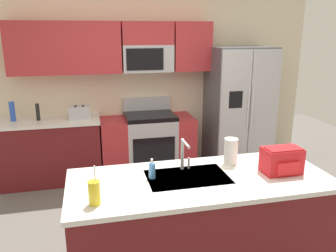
{
  "coord_description": "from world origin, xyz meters",
  "views": [
    {
      "loc": [
        -0.83,
        -2.97,
        2.09
      ],
      "look_at": [
        0.01,
        0.6,
        1.05
      ],
      "focal_mm": 36.52,
      "sensor_mm": 36.0,
      "label": 1
    }
  ],
  "objects_px": {
    "refrigerator": "(239,109)",
    "range_oven": "(148,144)",
    "bottle_blue": "(12,111)",
    "drink_cup_yellow": "(94,193)",
    "pepper_mill": "(38,112)",
    "soap_dispenser": "(152,170)",
    "backpack": "(282,160)",
    "sink_faucet": "(184,152)",
    "toaster": "(80,112)",
    "paper_towel_roll": "(231,151)"
  },
  "relations": [
    {
      "from": "refrigerator",
      "to": "backpack",
      "type": "distance_m",
      "value": 2.37
    },
    {
      "from": "range_oven",
      "to": "toaster",
      "type": "distance_m",
      "value": 1.1
    },
    {
      "from": "range_oven",
      "to": "bottle_blue",
      "type": "bearing_deg",
      "value": 178.83
    },
    {
      "from": "toaster",
      "to": "range_oven",
      "type": "bearing_deg",
      "value": 3.16
    },
    {
      "from": "soap_dispenser",
      "to": "backpack",
      "type": "relative_size",
      "value": 0.53
    },
    {
      "from": "bottle_blue",
      "to": "sink_faucet",
      "type": "xyz_separation_m",
      "value": [
        1.78,
        -2.14,
        0.04
      ]
    },
    {
      "from": "refrigerator",
      "to": "sink_faucet",
      "type": "distance_m",
      "value": 2.5
    },
    {
      "from": "paper_towel_roll",
      "to": "backpack",
      "type": "relative_size",
      "value": 0.75
    },
    {
      "from": "bottle_blue",
      "to": "soap_dispenser",
      "type": "relative_size",
      "value": 1.55
    },
    {
      "from": "backpack",
      "to": "bottle_blue",
      "type": "bearing_deg",
      "value": 137.22
    },
    {
      "from": "range_oven",
      "to": "drink_cup_yellow",
      "type": "height_order",
      "value": "drink_cup_yellow"
    },
    {
      "from": "paper_towel_roll",
      "to": "pepper_mill",
      "type": "bearing_deg",
      "value": 132.99
    },
    {
      "from": "range_oven",
      "to": "drink_cup_yellow",
      "type": "distance_m",
      "value": 2.73
    },
    {
      "from": "bottle_blue",
      "to": "soap_dispenser",
      "type": "xyz_separation_m",
      "value": [
        1.48,
        -2.24,
        -0.06
      ]
    },
    {
      "from": "refrigerator",
      "to": "paper_towel_roll",
      "type": "height_order",
      "value": "refrigerator"
    },
    {
      "from": "paper_towel_roll",
      "to": "refrigerator",
      "type": "bearing_deg",
      "value": 63.51
    },
    {
      "from": "pepper_mill",
      "to": "bottle_blue",
      "type": "xyz_separation_m",
      "value": [
        -0.33,
        0.04,
        0.02
      ]
    },
    {
      "from": "soap_dispenser",
      "to": "refrigerator",
      "type": "bearing_deg",
      "value": 50.65
    },
    {
      "from": "refrigerator",
      "to": "soap_dispenser",
      "type": "height_order",
      "value": "refrigerator"
    },
    {
      "from": "toaster",
      "to": "drink_cup_yellow",
      "type": "bearing_deg",
      "value": -86.99
    },
    {
      "from": "refrigerator",
      "to": "bottle_blue",
      "type": "xyz_separation_m",
      "value": [
        -3.23,
        0.11,
        0.11
      ]
    },
    {
      "from": "refrigerator",
      "to": "toaster",
      "type": "relative_size",
      "value": 6.61
    },
    {
      "from": "pepper_mill",
      "to": "sink_faucet",
      "type": "relative_size",
      "value": 0.81
    },
    {
      "from": "bottle_blue",
      "to": "backpack",
      "type": "xyz_separation_m",
      "value": [
        2.58,
        -2.39,
        -0.01
      ]
    },
    {
      "from": "pepper_mill",
      "to": "bottle_blue",
      "type": "relative_size",
      "value": 0.87
    },
    {
      "from": "refrigerator",
      "to": "toaster",
      "type": "distance_m",
      "value": 2.35
    },
    {
      "from": "refrigerator",
      "to": "bottle_blue",
      "type": "distance_m",
      "value": 3.23
    },
    {
      "from": "bottle_blue",
      "to": "refrigerator",
      "type": "bearing_deg",
      "value": -1.94
    },
    {
      "from": "toaster",
      "to": "pepper_mill",
      "type": "bearing_deg",
      "value": 174.78
    },
    {
      "from": "refrigerator",
      "to": "range_oven",
      "type": "bearing_deg",
      "value": 177.06
    },
    {
      "from": "bottle_blue",
      "to": "backpack",
      "type": "height_order",
      "value": "bottle_blue"
    },
    {
      "from": "toaster",
      "to": "soap_dispenser",
      "type": "height_order",
      "value": "toaster"
    },
    {
      "from": "soap_dispenser",
      "to": "toaster",
      "type": "bearing_deg",
      "value": 105.73
    },
    {
      "from": "bottle_blue",
      "to": "paper_towel_roll",
      "type": "xyz_separation_m",
      "value": [
        2.24,
        -2.09,
        -0.01
      ]
    },
    {
      "from": "pepper_mill",
      "to": "sink_faucet",
      "type": "bearing_deg",
      "value": -55.3
    },
    {
      "from": "paper_towel_roll",
      "to": "backpack",
      "type": "height_order",
      "value": "paper_towel_roll"
    },
    {
      "from": "drink_cup_yellow",
      "to": "bottle_blue",
      "type": "bearing_deg",
      "value": 111.27
    },
    {
      "from": "sink_faucet",
      "to": "backpack",
      "type": "height_order",
      "value": "sink_faucet"
    },
    {
      "from": "drink_cup_yellow",
      "to": "backpack",
      "type": "height_order",
      "value": "drink_cup_yellow"
    },
    {
      "from": "refrigerator",
      "to": "pepper_mill",
      "type": "relative_size",
      "value": 8.07
    },
    {
      "from": "pepper_mill",
      "to": "soap_dispenser",
      "type": "bearing_deg",
      "value": -62.33
    },
    {
      "from": "range_oven",
      "to": "paper_towel_roll",
      "type": "bearing_deg",
      "value": -78.62
    },
    {
      "from": "range_oven",
      "to": "pepper_mill",
      "type": "xyz_separation_m",
      "value": [
        -1.5,
        -0.0,
        0.57
      ]
    },
    {
      "from": "bottle_blue",
      "to": "soap_dispenser",
      "type": "height_order",
      "value": "bottle_blue"
    },
    {
      "from": "refrigerator",
      "to": "sink_faucet",
      "type": "relative_size",
      "value": 6.56
    },
    {
      "from": "sink_faucet",
      "to": "soap_dispenser",
      "type": "relative_size",
      "value": 1.66
    },
    {
      "from": "soap_dispenser",
      "to": "backpack",
      "type": "height_order",
      "value": "backpack"
    },
    {
      "from": "toaster",
      "to": "bottle_blue",
      "type": "bearing_deg",
      "value": 174.13
    },
    {
      "from": "pepper_mill",
      "to": "backpack",
      "type": "relative_size",
      "value": 0.72
    },
    {
      "from": "toaster",
      "to": "backpack",
      "type": "relative_size",
      "value": 0.87
    }
  ]
}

